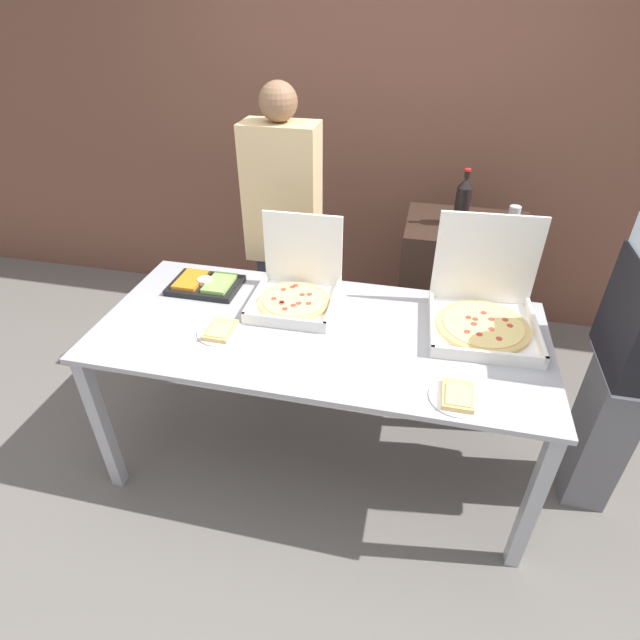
{
  "coord_description": "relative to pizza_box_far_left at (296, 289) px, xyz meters",
  "views": [
    {
      "loc": [
        0.42,
        -1.84,
        2.19
      ],
      "look_at": [
        0.0,
        0.0,
        0.9
      ],
      "focal_mm": 28.0,
      "sensor_mm": 36.0,
      "label": 1
    }
  ],
  "objects": [
    {
      "name": "veggie_tray",
      "position": [
        -0.5,
        0.02,
        -0.05
      ],
      "size": [
        0.36,
        0.25,
        0.05
      ],
      "color": "black",
      "rests_on": "buffet_table"
    },
    {
      "name": "sideboard_podium",
      "position": [
        0.84,
        0.8,
        -0.42
      ],
      "size": [
        0.73,
        0.56,
        1.01
      ],
      "color": "black",
      "rests_on": "ground_plane"
    },
    {
      "name": "paper_plate_front_right",
      "position": [
        -0.27,
        -0.34,
        -0.06
      ],
      "size": [
        0.21,
        0.21,
        0.03
      ],
      "color": "white",
      "rests_on": "buffet_table"
    },
    {
      "name": "pizza_box_far_left",
      "position": [
        0.0,
        0.0,
        0.0
      ],
      "size": [
        0.41,
        0.43,
        0.4
      ],
      "rotation": [
        0.0,
        0.0,
        0.02
      ],
      "color": "white",
      "rests_on": "buffet_table"
    },
    {
      "name": "paper_plate_front_center",
      "position": [
        0.79,
        -0.55,
        -0.06
      ],
      "size": [
        0.22,
        0.22,
        0.03
      ],
      "color": "white",
      "rests_on": "buffet_table"
    },
    {
      "name": "person_guest_cap",
      "position": [
        -0.19,
        0.46,
        0.01
      ],
      "size": [
        0.4,
        0.22,
        1.8
      ],
      "rotation": [
        0.0,
        0.0,
        3.14
      ],
      "color": "#2D2D38",
      "rests_on": "ground_plane"
    },
    {
      "name": "soda_bottle",
      "position": [
        0.78,
        0.79,
        0.23
      ],
      "size": [
        0.09,
        0.09,
        0.32
      ],
      "color": "black",
      "rests_on": "sideboard_podium"
    },
    {
      "name": "pizza_box_far_right",
      "position": [
        0.9,
        -0.01,
        0.01
      ],
      "size": [
        0.5,
        0.52,
        0.47
      ],
      "rotation": [
        0.0,
        0.0,
        0.05
      ],
      "color": "white",
      "rests_on": "buffet_table"
    },
    {
      "name": "soda_can_silver",
      "position": [
        1.07,
        0.81,
        0.15
      ],
      "size": [
        0.07,
        0.07,
        0.12
      ],
      "color": "silver",
      "rests_on": "sideboard_podium"
    },
    {
      "name": "buffet_table",
      "position": [
        0.17,
        -0.21,
        -0.17
      ],
      "size": [
        2.07,
        0.93,
        0.85
      ],
      "color": "#A8AAB2",
      "rests_on": "ground_plane"
    },
    {
      "name": "ground_plane",
      "position": [
        0.17,
        -0.21,
        -0.93
      ],
      "size": [
        16.0,
        16.0,
        0.0
      ],
      "primitive_type": "plane",
      "color": "slate"
    },
    {
      "name": "brick_wall_behind",
      "position": [
        0.17,
        1.49,
        0.47
      ],
      "size": [
        10.0,
        0.06,
        2.8
      ],
      "color": "brown",
      "rests_on": "ground_plane"
    },
    {
      "name": "person_server_vest",
      "position": [
        1.52,
        -0.13,
        -0.01
      ],
      "size": [
        0.24,
        0.42,
        1.64
      ],
      "rotation": [
        0.0,
        0.0,
        1.57
      ],
      "color": "slate",
      "rests_on": "ground_plane"
    }
  ]
}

